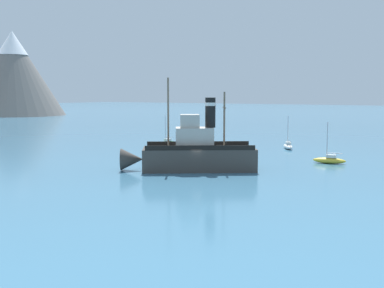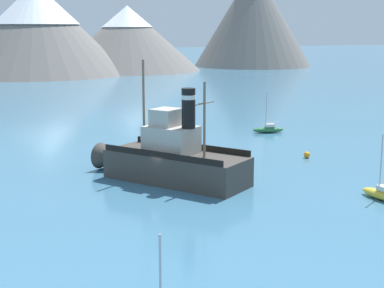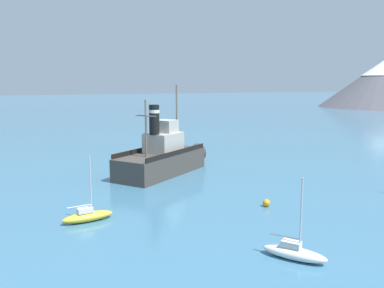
{
  "view_description": "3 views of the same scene",
  "coord_description": "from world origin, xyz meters",
  "px_view_note": "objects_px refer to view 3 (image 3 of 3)",
  "views": [
    {
      "loc": [
        -41.87,
        -27.74,
        8.24
      ],
      "look_at": [
        -1.55,
        -0.65,
        3.12
      ],
      "focal_mm": 45.0,
      "sensor_mm": 36.0,
      "label": 1
    },
    {
      "loc": [
        -14.07,
        -44.12,
        12.57
      ],
      "look_at": [
        3.83,
        3.71,
        2.34
      ],
      "focal_mm": 55.0,
      "sensor_mm": 36.0,
      "label": 2
    },
    {
      "loc": [
        43.29,
        -14.31,
        10.21
      ],
      "look_at": [
        2.39,
        3.48,
        3.38
      ],
      "focal_mm": 38.0,
      "sensor_mm": 36.0,
      "label": 3
    }
  ],
  "objects_px": {
    "old_tugboat": "(164,157)",
    "sailboat_white": "(294,252)",
    "sailboat_yellow": "(88,216)",
    "mooring_buoy": "(266,203)"
  },
  "relations": [
    {
      "from": "old_tugboat",
      "to": "sailboat_white",
      "type": "distance_m",
      "value": 24.41
    },
    {
      "from": "old_tugboat",
      "to": "sailboat_white",
      "type": "xyz_separation_m",
      "value": [
        24.36,
        -0.7,
        -1.4
      ]
    },
    {
      "from": "sailboat_yellow",
      "to": "old_tugboat",
      "type": "bearing_deg",
      "value": 140.63
    },
    {
      "from": "mooring_buoy",
      "to": "sailboat_white",
      "type": "bearing_deg",
      "value": -24.75
    },
    {
      "from": "old_tugboat",
      "to": "mooring_buoy",
      "type": "bearing_deg",
      "value": 13.07
    },
    {
      "from": "sailboat_white",
      "to": "mooring_buoy",
      "type": "distance_m",
      "value": 10.1
    },
    {
      "from": "old_tugboat",
      "to": "mooring_buoy",
      "type": "relative_size",
      "value": 21.94
    },
    {
      "from": "sailboat_white",
      "to": "sailboat_yellow",
      "type": "xyz_separation_m",
      "value": [
        -11.4,
        -9.94,
        0.0
      ]
    },
    {
      "from": "old_tugboat",
      "to": "sailboat_yellow",
      "type": "distance_m",
      "value": 16.83
    },
    {
      "from": "old_tugboat",
      "to": "sailboat_white",
      "type": "bearing_deg",
      "value": -1.64
    }
  ]
}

